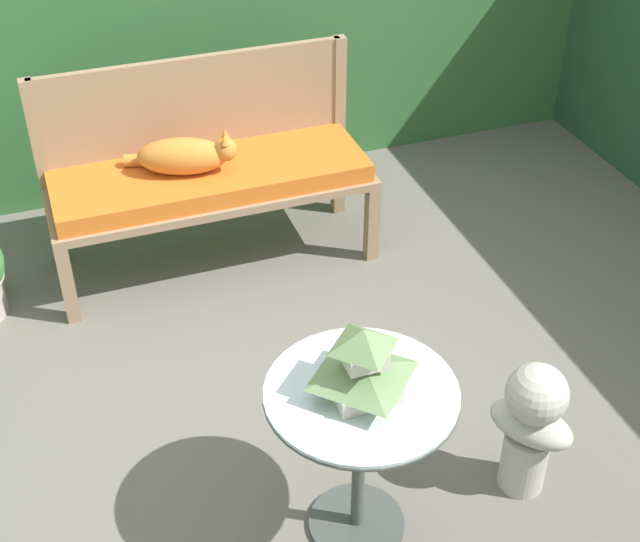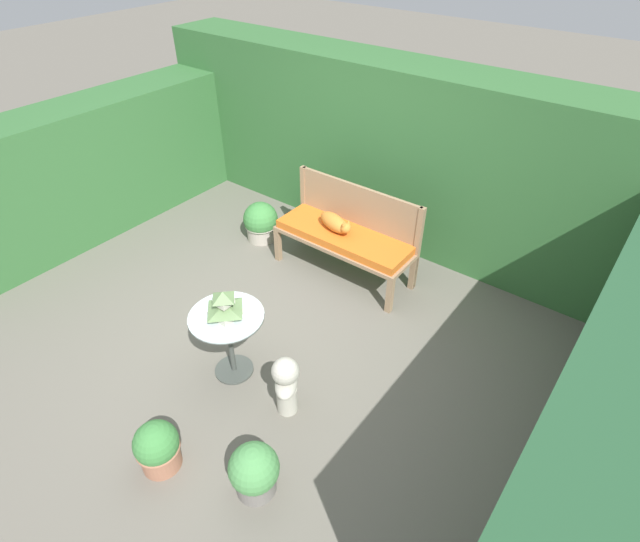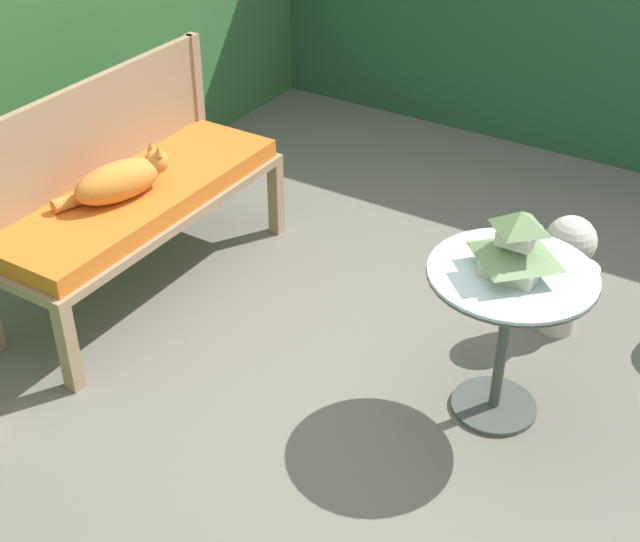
{
  "view_description": "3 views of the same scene",
  "coord_description": "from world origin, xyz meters",
  "px_view_note": "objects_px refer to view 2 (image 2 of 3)",
  "views": [
    {
      "loc": [
        -0.62,
        -2.35,
        2.56
      ],
      "look_at": [
        0.33,
        0.31,
        0.49
      ],
      "focal_mm": 50.0,
      "sensor_mm": 36.0,
      "label": 1
    },
    {
      "loc": [
        2.56,
        -2.4,
        3.34
      ],
      "look_at": [
        0.3,
        0.54,
        0.51
      ],
      "focal_mm": 28.0,
      "sensor_mm": 36.0,
      "label": 2
    },
    {
      "loc": [
        -2.42,
        -1.33,
        2.4
      ],
      "look_at": [
        0.14,
        0.27,
        0.39
      ],
      "focal_mm": 50.0,
      "sensor_mm": 36.0,
      "label": 3
    }
  ],
  "objects_px": {
    "pagoda_birdhouse": "(224,306)",
    "potted_plant_patio_mid": "(157,447)",
    "potted_plant_table_far": "(254,471)",
    "garden_bench": "(344,239)",
    "cat": "(335,223)",
    "patio_table": "(228,328)",
    "garden_bust": "(286,383)",
    "potted_plant_bench_right": "(261,222)"
  },
  "relations": [
    {
      "from": "garden_bust",
      "to": "cat",
      "type": "bearing_deg",
      "value": 170.58
    },
    {
      "from": "garden_bench",
      "to": "potted_plant_patio_mid",
      "type": "xyz_separation_m",
      "value": [
        0.29,
        -2.68,
        -0.24
      ]
    },
    {
      "from": "garden_bench",
      "to": "garden_bust",
      "type": "bearing_deg",
      "value": -68.28
    },
    {
      "from": "garden_bench",
      "to": "cat",
      "type": "relative_size",
      "value": 3.06
    },
    {
      "from": "potted_plant_table_far",
      "to": "potted_plant_patio_mid",
      "type": "xyz_separation_m",
      "value": [
        -0.67,
        -0.28,
        -0.0
      ]
    },
    {
      "from": "cat",
      "to": "garden_bust",
      "type": "distance_m",
      "value": 1.94
    },
    {
      "from": "potted_plant_patio_mid",
      "to": "potted_plant_bench_right",
      "type": "distance_m",
      "value": 3.02
    },
    {
      "from": "garden_bench",
      "to": "cat",
      "type": "xyz_separation_m",
      "value": [
        -0.11,
        -0.01,
        0.17
      ]
    },
    {
      "from": "patio_table",
      "to": "potted_plant_patio_mid",
      "type": "relative_size",
      "value": 1.54
    },
    {
      "from": "garden_bench",
      "to": "potted_plant_bench_right",
      "type": "bearing_deg",
      "value": -178.58
    },
    {
      "from": "garden_bench",
      "to": "patio_table",
      "type": "height_order",
      "value": "patio_table"
    },
    {
      "from": "garden_bust",
      "to": "potted_plant_table_far",
      "type": "distance_m",
      "value": 0.71
    },
    {
      "from": "garden_bench",
      "to": "potted_plant_table_far",
      "type": "height_order",
      "value": "garden_bench"
    },
    {
      "from": "potted_plant_patio_mid",
      "to": "patio_table",
      "type": "bearing_deg",
      "value": 103.27
    },
    {
      "from": "patio_table",
      "to": "potted_plant_table_far",
      "type": "bearing_deg",
      "value": -36.84
    },
    {
      "from": "potted_plant_bench_right",
      "to": "garden_bust",
      "type": "bearing_deg",
      "value": -42.61
    },
    {
      "from": "patio_table",
      "to": "potted_plant_table_far",
      "type": "xyz_separation_m",
      "value": [
        0.9,
        -0.67,
        -0.3
      ]
    },
    {
      "from": "potted_plant_table_far",
      "to": "potted_plant_bench_right",
      "type": "distance_m",
      "value": 3.19
    },
    {
      "from": "cat",
      "to": "potted_plant_patio_mid",
      "type": "relative_size",
      "value": 1.18
    },
    {
      "from": "potted_plant_table_far",
      "to": "cat",
      "type": "bearing_deg",
      "value": 114.16
    },
    {
      "from": "patio_table",
      "to": "pagoda_birdhouse",
      "type": "distance_m",
      "value": 0.25
    },
    {
      "from": "potted_plant_patio_mid",
      "to": "pagoda_birdhouse",
      "type": "bearing_deg",
      "value": 103.27
    },
    {
      "from": "patio_table",
      "to": "potted_plant_table_far",
      "type": "height_order",
      "value": "patio_table"
    },
    {
      "from": "pagoda_birdhouse",
      "to": "potted_plant_table_far",
      "type": "xyz_separation_m",
      "value": [
        0.9,
        -0.67,
        -0.54
      ]
    },
    {
      "from": "garden_bench",
      "to": "potted_plant_table_far",
      "type": "distance_m",
      "value": 2.59
    },
    {
      "from": "patio_table",
      "to": "potted_plant_table_far",
      "type": "relative_size",
      "value": 1.52
    },
    {
      "from": "patio_table",
      "to": "pagoda_birdhouse",
      "type": "height_order",
      "value": "pagoda_birdhouse"
    },
    {
      "from": "potted_plant_table_far",
      "to": "garden_bust",
      "type": "bearing_deg",
      "value": 112.31
    },
    {
      "from": "garden_bench",
      "to": "potted_plant_patio_mid",
      "type": "height_order",
      "value": "garden_bench"
    },
    {
      "from": "garden_bench",
      "to": "potted_plant_patio_mid",
      "type": "relative_size",
      "value": 3.6
    },
    {
      "from": "patio_table",
      "to": "potted_plant_bench_right",
      "type": "bearing_deg",
      "value": 126.09
    },
    {
      "from": "cat",
      "to": "potted_plant_bench_right",
      "type": "height_order",
      "value": "cat"
    },
    {
      "from": "garden_bust",
      "to": "potted_plant_bench_right",
      "type": "height_order",
      "value": "garden_bust"
    },
    {
      "from": "potted_plant_patio_mid",
      "to": "potted_plant_bench_right",
      "type": "bearing_deg",
      "value": 118.86
    },
    {
      "from": "cat",
      "to": "potted_plant_bench_right",
      "type": "bearing_deg",
      "value": -161.94
    },
    {
      "from": "patio_table",
      "to": "garden_bust",
      "type": "bearing_deg",
      "value": -2.39
    },
    {
      "from": "potted_plant_patio_mid",
      "to": "cat",
      "type": "bearing_deg",
      "value": 98.46
    },
    {
      "from": "patio_table",
      "to": "garden_bench",
      "type": "bearing_deg",
      "value": 92.05
    },
    {
      "from": "cat",
      "to": "garden_bust",
      "type": "xyz_separation_m",
      "value": [
        0.81,
        -1.74,
        -0.29
      ]
    },
    {
      "from": "garden_bench",
      "to": "patio_table",
      "type": "distance_m",
      "value": 1.72
    },
    {
      "from": "potted_plant_table_far",
      "to": "patio_table",
      "type": "bearing_deg",
      "value": 143.16
    },
    {
      "from": "pagoda_birdhouse",
      "to": "potted_plant_patio_mid",
      "type": "height_order",
      "value": "pagoda_birdhouse"
    }
  ]
}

